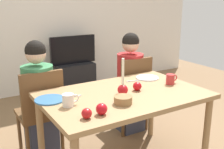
{
  "coord_description": "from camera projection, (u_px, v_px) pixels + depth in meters",
  "views": [
    {
      "loc": [
        -1.25,
        -1.86,
        1.55
      ],
      "look_at": [
        0.0,
        0.2,
        0.87
      ],
      "focal_mm": 44.1,
      "sensor_mm": 36.0,
      "label": 1
    }
  ],
  "objects": [
    {
      "name": "tv",
      "position": [
        73.0,
        50.0,
        4.54
      ],
      "size": [
        0.79,
        0.05,
        0.46
      ],
      "color": "black",
      "rests_on": "tv_stand"
    },
    {
      "name": "plate_right",
      "position": [
        147.0,
        78.0,
        2.81
      ],
      "size": [
        0.23,
        0.23,
        0.01
      ],
      "primitive_type": "cylinder",
      "color": "silver",
      "rests_on": "dining_table"
    },
    {
      "name": "bowl_walnuts",
      "position": [
        123.0,
        100.0,
        2.13
      ],
      "size": [
        0.14,
        0.14,
        0.06
      ],
      "primitive_type": "cylinder",
      "color": "olive",
      "rests_on": "dining_table"
    },
    {
      "name": "dining_table",
      "position": [
        124.0,
        102.0,
        2.4
      ],
      "size": [
        1.4,
        0.9,
        0.75
      ],
      "color": "#99754C",
      "rests_on": "ground"
    },
    {
      "name": "apple_by_left_plate",
      "position": [
        87.0,
        113.0,
        1.87
      ],
      "size": [
        0.07,
        0.07,
        0.07
      ],
      "primitive_type": "sphere",
      "color": "#B31618",
      "rests_on": "dining_table"
    },
    {
      "name": "chair_right",
      "position": [
        131.0,
        90.0,
        3.19
      ],
      "size": [
        0.4,
        0.4,
        0.9
      ],
      "color": "brown",
      "rests_on": "ground"
    },
    {
      "name": "candle_centerpiece",
      "position": [
        123.0,
        87.0,
        2.32
      ],
      "size": [
        0.09,
        0.09,
        0.32
      ],
      "color": "red",
      "rests_on": "dining_table"
    },
    {
      "name": "fork_left",
      "position": [
        71.0,
        97.0,
        2.28
      ],
      "size": [
        0.18,
        0.04,
        0.01
      ],
      "primitive_type": "cube",
      "rotation": [
        0.0,
        0.0,
        -0.17
      ],
      "color": "silver",
      "rests_on": "dining_table"
    },
    {
      "name": "mug_left",
      "position": [
        69.0,
        100.0,
        2.08
      ],
      "size": [
        0.13,
        0.09,
        0.1
      ],
      "color": "silver",
      "rests_on": "dining_table"
    },
    {
      "name": "person_left_child",
      "position": [
        39.0,
        102.0,
        2.67
      ],
      "size": [
        0.3,
        0.3,
        1.17
      ],
      "color": "#33384C",
      "rests_on": "ground"
    },
    {
      "name": "back_wall",
      "position": [
        34.0,
        13.0,
        4.36
      ],
      "size": [
        6.4,
        0.1,
        2.6
      ],
      "primitive_type": "cube",
      "color": "silver",
      "rests_on": "ground"
    },
    {
      "name": "apple_near_candle",
      "position": [
        137.0,
        86.0,
        2.44
      ],
      "size": [
        0.08,
        0.08,
        0.08
      ],
      "primitive_type": "sphere",
      "color": "#B80F15",
      "rests_on": "dining_table"
    },
    {
      "name": "fork_right",
      "position": [
        135.0,
        81.0,
        2.72
      ],
      "size": [
        0.18,
        0.06,
        0.01
      ],
      "primitive_type": "cube",
      "rotation": [
        0.0,
        0.0,
        -0.24
      ],
      "color": "silver",
      "rests_on": "dining_table"
    },
    {
      "name": "tv_stand",
      "position": [
        74.0,
        77.0,
        4.67
      ],
      "size": [
        0.64,
        0.4,
        0.48
      ],
      "primitive_type": "cube",
      "color": "black",
      "rests_on": "ground"
    },
    {
      "name": "person_right_child",
      "position": [
        130.0,
        84.0,
        3.21
      ],
      "size": [
        0.3,
        0.3,
        1.17
      ],
      "color": "#33384C",
      "rests_on": "ground"
    },
    {
      "name": "mug_right",
      "position": [
        171.0,
        79.0,
        2.61
      ],
      "size": [
        0.13,
        0.08,
        0.1
      ],
      "color": "#B72D2D",
      "rests_on": "dining_table"
    },
    {
      "name": "apple_by_right_mug",
      "position": [
        102.0,
        109.0,
        1.93
      ],
      "size": [
        0.08,
        0.08,
        0.08
      ],
      "primitive_type": "sphere",
      "color": "red",
      "rests_on": "dining_table"
    },
    {
      "name": "plate_left",
      "position": [
        50.0,
        100.0,
        2.21
      ],
      "size": [
        0.25,
        0.25,
        0.01
      ],
      "primitive_type": "cylinder",
      "color": "teal",
      "rests_on": "dining_table"
    },
    {
      "name": "chair_left",
      "position": [
        41.0,
        108.0,
        2.66
      ],
      "size": [
        0.4,
        0.4,
        0.9
      ],
      "color": "brown",
      "rests_on": "ground"
    }
  ]
}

